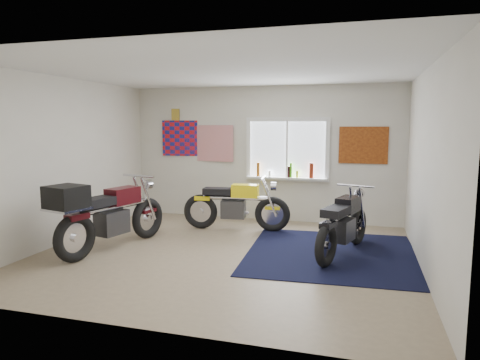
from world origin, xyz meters
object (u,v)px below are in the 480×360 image
(black_chrome_bike, at_px, (343,226))
(maroon_tourer, at_px, (105,214))
(yellow_triumph, at_px, (236,206))
(navy_rug, at_px, (332,254))

(black_chrome_bike, distance_m, maroon_tourer, 3.60)
(black_chrome_bike, height_order, maroon_tourer, maroon_tourer)
(yellow_triumph, bearing_deg, navy_rug, -35.50)
(black_chrome_bike, bearing_deg, navy_rug, 116.24)
(maroon_tourer, bearing_deg, yellow_triumph, -25.26)
(navy_rug, relative_size, black_chrome_bike, 1.37)
(navy_rug, relative_size, maroon_tourer, 1.19)
(maroon_tourer, bearing_deg, black_chrome_bike, -62.55)
(navy_rug, bearing_deg, black_chrome_bike, 9.01)
(black_chrome_bike, bearing_deg, yellow_triumph, 79.96)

